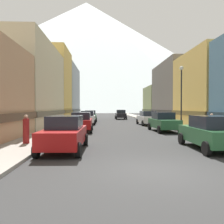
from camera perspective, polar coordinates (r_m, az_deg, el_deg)
The scene contains 23 objects.
ground_plane at distance 8.23m, azimuth 11.07°, elevation -14.45°, with size 400.00×400.00×0.00m, color #2F2F2F.
sidewalk_left at distance 42.98m, azimuth -8.28°, elevation -1.73°, with size 2.50×100.00×0.15m, color gray.
sidewalk_right at distance 43.52m, azimuth 8.33°, elevation -1.70°, with size 2.50×100.00×0.15m, color gray.
storefront_left_1 at distance 28.14m, azimuth -23.32°, elevation 5.78°, with size 8.99×13.90×9.40m.
storefront_left_2 at distance 39.27m, azimuth -18.13°, elevation 6.20°, with size 10.17×8.41×11.80m.
storefront_left_3 at distance 50.46m, azimuth -13.96°, elevation 4.69°, with size 9.16×13.83×11.11m.
storefront_right_1 at distance 27.81m, azimuth 24.40°, elevation 4.80°, with size 6.59×9.71×8.38m.
storefront_right_2 at distance 38.57m, azimuth 18.14°, elevation 4.52°, with size 8.58×12.73×9.38m.
storefront_right_3 at distance 49.44m, azimuth 13.82°, elevation 2.23°, with size 9.20×9.13×6.63m.
car_left_0 at distance 11.85m, azimuth -11.89°, elevation -5.23°, with size 2.14×4.44×1.78m.
car_left_1 at distance 20.93m, azimuth -7.74°, elevation -2.47°, with size 2.16×4.45×1.78m.
car_left_2 at distance 29.79m, azimuth -6.15°, elevation -1.40°, with size 2.09×4.41×1.78m.
car_left_3 at distance 35.89m, azimuth -5.51°, elevation -0.97°, with size 2.21×4.47×1.78m.
car_right_0 at distance 12.96m, azimuth 23.56°, elevation -4.76°, with size 2.08×4.41×1.78m.
car_right_1 at distance 21.42m, azimuth 12.91°, elevation -2.40°, with size 2.24×4.48×1.78m.
car_right_2 at distance 28.86m, azimuth 8.91°, elevation -1.49°, with size 2.24×4.48×1.78m.
car_driving_0 at distance 42.98m, azimuth 2.21°, elevation -0.62°, with size 2.06×4.40×1.78m.
trash_bin_right at distance 19.55m, azimuth 22.46°, elevation -3.55°, with size 0.59×0.59×0.98m.
pedestrian_0 at distance 36.07m, azimuth 10.58°, elevation -1.03°, with size 0.36×0.36×1.56m.
pedestrian_1 at distance 13.89m, azimuth -20.90°, elevation -4.31°, with size 0.36×0.36×1.65m.
pedestrian_2 at distance 18.32m, azimuth 23.90°, elevation -3.08°, with size 0.36×0.36×1.62m.
streetlamp_right at distance 21.64m, azimuth 17.14°, elevation 5.79°, with size 0.36×0.36×5.86m.
mountain_backdrop at distance 275.13m, azimuth -6.49°, elevation 13.84°, with size 359.89×359.89×125.61m, color silver.
Camera 1 is at (-1.85, -7.70, 2.21)m, focal length 36.15 mm.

